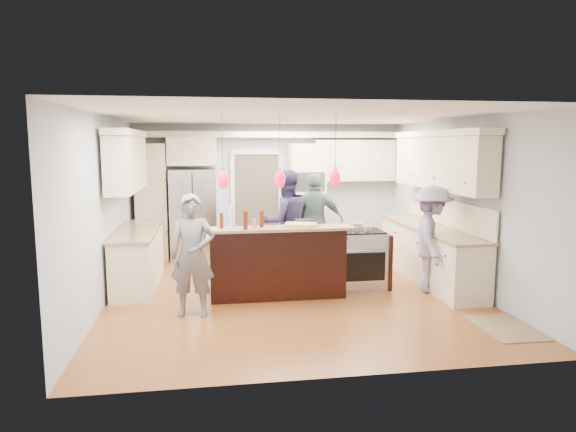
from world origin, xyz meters
The scene contains 23 objects.
ground_plane centered at (0.00, 0.00, 0.00)m, with size 6.00×6.00×0.00m, color #99612A.
room_shell centered at (0.00, 0.00, 1.82)m, with size 5.54×6.04×2.72m.
refrigerator centered at (-1.55, 2.64, 0.90)m, with size 0.90×0.70×1.80m, color #B7B7BC.
oven_column centered at (0.75, 2.67, 1.15)m, with size 0.72×0.69×2.30m.
back_upper_cabinets centered at (-0.75, 2.76, 1.67)m, with size 5.30×0.61×2.54m.
right_counter_run centered at (2.44, 0.30, 1.06)m, with size 0.64×3.10×2.51m.
left_cabinets centered at (-2.44, 0.80, 1.06)m, with size 0.64×2.30×2.51m.
kitchen_island centered at (-0.25, 0.07, 0.49)m, with size 2.10×1.46×1.12m.
island_range centered at (1.16, 0.15, 0.46)m, with size 0.82×0.71×0.92m.
pendant_lights centered at (-0.25, -0.51, 1.80)m, with size 1.75×0.15×1.03m.
person_bar_end centered at (-1.48, -0.87, 0.82)m, with size 0.60×0.39×1.65m, color slate.
person_far_left centered at (0.10, 1.21, 0.92)m, with size 0.89×0.70×1.84m, color #2A274D.
person_far_right centered at (0.71, 1.60, 0.88)m, with size 1.03×0.43×1.76m, color #435E5F.
person_range_side centered at (2.15, -0.30, 0.84)m, with size 1.08×0.62×1.67m, color gray.
floor_rug centered at (2.40, -2.00, 0.01)m, with size 0.67×0.97×0.01m, color #9B8655.
water_bottle centered at (-0.94, -0.62, 1.28)m, with size 0.08×0.08×0.32m, color silver.
beer_bottle_a centered at (-1.08, -0.51, 1.23)m, with size 0.05×0.05×0.22m, color #401A0B.
beer_bottle_b centered at (-0.76, -0.66, 1.25)m, with size 0.06×0.06×0.25m, color #401A0B.
beer_bottle_c centered at (-0.52, -0.50, 1.24)m, with size 0.06×0.06×0.23m, color #401A0B.
drink_can centered at (-0.63, -0.56, 1.18)m, with size 0.07×0.07×0.13m, color #B7B7BC.
cutting_board centered at (0.06, -0.47, 1.14)m, with size 0.45×0.32×0.03m, color tan.
pot_large centered at (1.08, 0.16, 0.98)m, with size 0.21×0.21×0.12m, color #B7B7BC.
pot_small centered at (1.19, 0.05, 0.97)m, with size 0.18×0.18×0.09m, color #B7B7BC.
Camera 1 is at (-1.27, -7.67, 2.29)m, focal length 32.00 mm.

